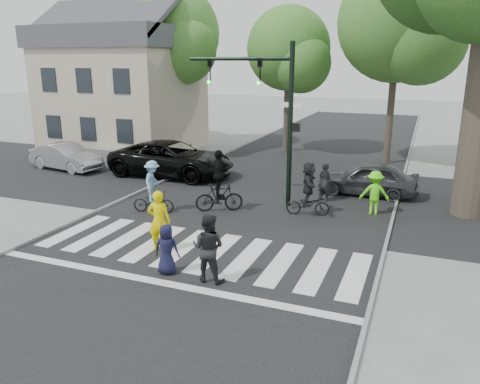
% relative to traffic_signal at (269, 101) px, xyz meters
% --- Properties ---
extents(ground, '(120.00, 120.00, 0.00)m').
position_rel_traffic_signal_xyz_m(ground, '(-0.35, -6.20, -3.90)').
color(ground, gray).
rests_on(ground, ground).
extents(road_stem, '(10.00, 70.00, 0.01)m').
position_rel_traffic_signal_xyz_m(road_stem, '(-0.35, -1.20, -3.90)').
color(road_stem, black).
rests_on(road_stem, ground).
extents(road_cross, '(70.00, 10.00, 0.01)m').
position_rel_traffic_signal_xyz_m(road_cross, '(-0.35, 1.80, -3.89)').
color(road_cross, black).
rests_on(road_cross, ground).
extents(curb_left, '(0.10, 70.00, 0.10)m').
position_rel_traffic_signal_xyz_m(curb_left, '(-5.40, -1.20, -3.85)').
color(curb_left, gray).
rests_on(curb_left, ground).
extents(curb_right, '(0.10, 70.00, 0.10)m').
position_rel_traffic_signal_xyz_m(curb_right, '(4.70, -1.20, -3.85)').
color(curb_right, gray).
rests_on(curb_right, ground).
extents(crosswalk, '(10.00, 3.85, 0.01)m').
position_rel_traffic_signal_xyz_m(crosswalk, '(-0.35, -5.54, -3.89)').
color(crosswalk, silver).
rests_on(crosswalk, ground).
extents(traffic_signal, '(4.45, 0.29, 6.00)m').
position_rel_traffic_signal_xyz_m(traffic_signal, '(0.00, 0.00, 0.00)').
color(traffic_signal, black).
rests_on(traffic_signal, ground).
extents(bg_tree_0, '(5.46, 5.20, 8.97)m').
position_rel_traffic_signal_xyz_m(bg_tree_0, '(-14.09, 9.80, 2.24)').
color(bg_tree_0, brown).
rests_on(bg_tree_0, ground).
extents(bg_tree_1, '(6.09, 5.80, 9.80)m').
position_rel_traffic_signal_xyz_m(bg_tree_1, '(-9.06, 9.28, 2.75)').
color(bg_tree_1, brown).
rests_on(bg_tree_1, ground).
extents(bg_tree_2, '(5.04, 4.80, 8.40)m').
position_rel_traffic_signal_xyz_m(bg_tree_2, '(-2.11, 10.42, 1.88)').
color(bg_tree_2, brown).
rests_on(bg_tree_2, ground).
extents(bg_tree_3, '(6.30, 6.00, 10.20)m').
position_rel_traffic_signal_xyz_m(bg_tree_3, '(3.95, 9.07, 3.04)').
color(bg_tree_3, brown).
rests_on(bg_tree_3, ground).
extents(house, '(8.40, 8.10, 8.82)m').
position_rel_traffic_signal_xyz_m(house, '(-11.85, 7.78, -0.10)').
color(house, '#B2A18E').
rests_on(house, ground).
extents(pedestrian_woman, '(0.76, 0.60, 1.81)m').
position_rel_traffic_signal_xyz_m(pedestrian_woman, '(-1.40, -5.60, -3.00)').
color(pedestrian_woman, '#F7E100').
rests_on(pedestrian_woman, ground).
extents(pedestrian_child, '(0.72, 0.54, 1.33)m').
position_rel_traffic_signal_xyz_m(pedestrian_child, '(-0.43, -6.85, -3.24)').
color(pedestrian_child, '#151532').
rests_on(pedestrian_child, ground).
extents(pedestrian_adult, '(0.89, 0.71, 1.76)m').
position_rel_traffic_signal_xyz_m(pedestrian_adult, '(0.75, -6.84, -3.02)').
color(pedestrian_adult, black).
rests_on(pedestrian_adult, ground).
extents(cyclist_left, '(1.60, 1.09, 1.92)m').
position_rel_traffic_signal_xyz_m(cyclist_left, '(-3.47, -2.61, -3.07)').
color(cyclist_left, black).
rests_on(cyclist_left, ground).
extents(cyclist_mid, '(1.77, 1.26, 2.28)m').
position_rel_traffic_signal_xyz_m(cyclist_mid, '(-1.31, -1.60, -2.97)').
color(cyclist_mid, black).
rests_on(cyclist_mid, ground).
extents(cyclist_right, '(1.60, 1.49, 1.93)m').
position_rel_traffic_signal_xyz_m(cyclist_right, '(1.81, -0.84, -3.04)').
color(cyclist_right, black).
rests_on(cyclist_right, ground).
extents(car_suv, '(5.96, 2.76, 1.66)m').
position_rel_traffic_signal_xyz_m(car_suv, '(-5.64, 2.56, -3.07)').
color(car_suv, black).
rests_on(car_suv, ground).
extents(car_silver, '(4.21, 2.05, 1.33)m').
position_rel_traffic_signal_xyz_m(car_silver, '(-11.28, 1.74, -3.24)').
color(car_silver, '#A3A4A7').
rests_on(car_silver, ground).
extents(car_grey, '(4.01, 1.64, 1.36)m').
position_rel_traffic_signal_xyz_m(car_grey, '(3.45, 2.65, -3.22)').
color(car_grey, '#333438').
rests_on(car_grey, ground).
extents(bystander_hivis, '(1.10, 0.72, 1.59)m').
position_rel_traffic_signal_xyz_m(bystander_hivis, '(3.98, 0.15, -3.11)').
color(bystander_hivis, '#5CFF15').
rests_on(bystander_hivis, ground).
extents(bystander_dark, '(0.65, 0.54, 1.52)m').
position_rel_traffic_signal_xyz_m(bystander_dark, '(2.00, 1.13, -3.14)').
color(bystander_dark, black).
rests_on(bystander_dark, ground).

